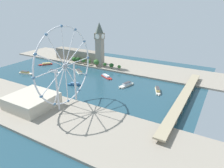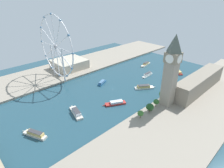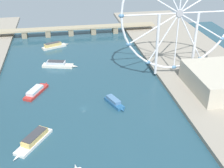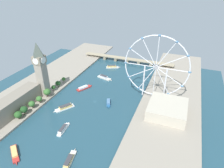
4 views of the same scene
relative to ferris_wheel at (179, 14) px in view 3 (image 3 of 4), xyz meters
The scene contains 9 objects.
ground_plane 109.57m from the ferris_wheel, 153.34° to the right, with size 398.36×398.36×0.00m, color #234756.
ferris_wheel is the anchor object (origin of this frame).
riverside_hall 64.01m from the ferris_wheel, 52.95° to the right, with size 52.76×55.53×16.04m, color #BCB29E.
river_bridge 163.09m from the ferris_wheel, 122.84° to the left, with size 210.36×12.72×9.79m.
tour_boat_0 147.55m from the ferris_wheel, 139.86° to the left, with size 30.32×16.56×6.15m.
tour_boat_1 120.58m from the ferris_wheel, 160.44° to the left, with size 34.13×15.01×5.99m.
tour_boat_4 90.99m from the ferris_wheel, 146.33° to the right, with size 12.91×23.23×4.91m.
tour_boat_6 132.00m from the ferris_wheel, behind, with size 19.33×30.29×4.80m.
tour_boat_7 150.68m from the ferris_wheel, 147.00° to the right, with size 23.16×30.97×5.55m.
Camera 3 is at (-12.12, -189.59, 118.45)m, focal length 48.43 mm.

